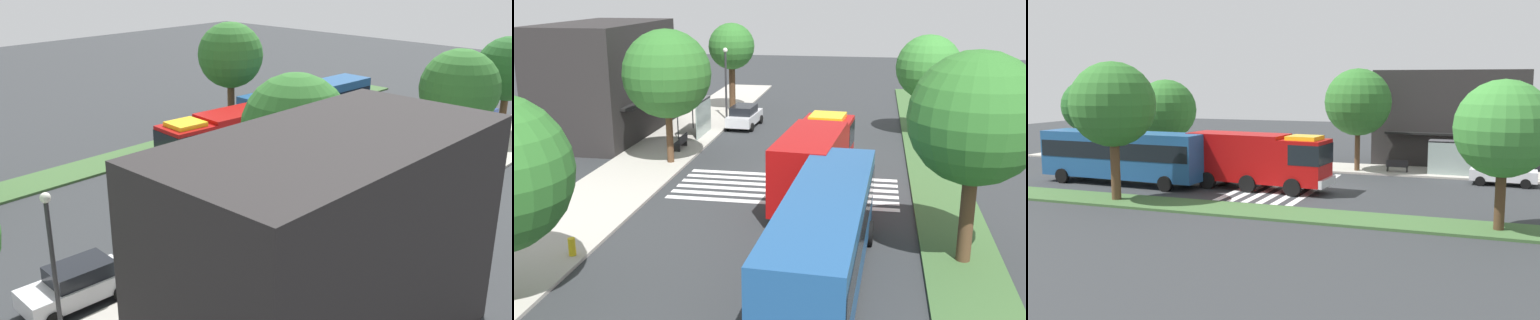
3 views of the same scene
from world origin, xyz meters
TOP-DOWN VIEW (x-y plane):
  - ground_plane at (0.00, 0.00)m, footprint 120.00×120.00m
  - sidewalk at (0.00, 8.69)m, footprint 60.00×4.67m
  - median_strip at (0.00, -7.85)m, footprint 60.00×3.00m
  - crosswalk at (-2.51, 0.00)m, footprint 4.95×11.44m
  - fire_truck at (-3.46, -1.65)m, footprint 9.63×3.43m
  - parked_car_mid at (11.10, 5.16)m, footprint 4.30×2.19m
  - transit_bus at (-12.99, -2.86)m, footprint 11.90×3.30m
  - bus_stop_shelter at (7.78, 7.66)m, footprint 3.50×1.40m
  - bench_near_shelter at (3.78, 7.69)m, footprint 1.60×0.50m
  - street_lamp at (12.84, 6.95)m, footprint 0.36×0.36m
  - storefront_building at (7.12, 14.00)m, footprint 11.93×6.77m
  - sidewalk_tree_center at (0.78, 7.35)m, footprint 5.04×5.04m
  - sidewalk_tree_far_east at (16.54, 7.35)m, footprint 3.75×3.75m
  - median_tree_far_west at (-10.03, -7.85)m, footprint 4.82×4.82m
  - median_tree_west at (10.67, -7.85)m, footprint 4.43×4.43m
  - fire_hydrant at (-12.18, 6.85)m, footprint 0.28×0.28m

SIDE VIEW (x-z plane):
  - ground_plane at x=0.00m, z-range 0.00..0.00m
  - crosswalk at x=-2.51m, z-range 0.00..0.01m
  - sidewalk at x=0.00m, z-range 0.00..0.14m
  - median_strip at x=0.00m, z-range 0.00..0.14m
  - fire_hydrant at x=-12.18m, z-range 0.14..0.84m
  - bench_near_shelter at x=3.78m, z-range 0.14..1.04m
  - parked_car_mid at x=11.10m, z-range 0.03..1.67m
  - bus_stop_shelter at x=7.78m, z-range 0.66..3.12m
  - fire_truck at x=-3.46m, z-range 0.24..3.82m
  - transit_bus at x=-12.99m, z-range 0.33..3.85m
  - street_lamp at x=12.84m, z-range 0.68..6.20m
  - storefront_building at x=7.12m, z-range 0.00..7.77m
  - median_tree_west at x=10.67m, z-range 1.33..8.19m
  - sidewalk_tree_center at x=0.78m, z-range 1.46..9.17m
  - sidewalk_tree_far_east at x=16.54m, z-range 1.78..8.94m
  - median_tree_far_west at x=-10.03m, z-range 1.63..9.50m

